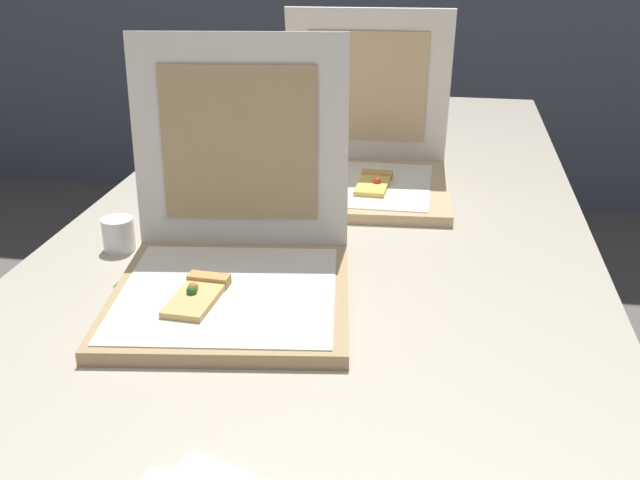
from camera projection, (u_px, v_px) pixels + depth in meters
name	position (u px, v px, depth m)	size (l,w,h in m)	color
table	(325.00, 251.00, 1.43)	(0.99, 2.41, 0.75)	#BCB29E
pizza_box_front	(232.00, 261.00, 1.16)	(0.41, 0.43, 0.38)	tan
pizza_box_middle	(365.00, 165.00, 1.61)	(0.38, 0.38, 0.37)	tan
cup_white_far	(240.00, 161.00, 1.72)	(0.06, 0.06, 0.06)	white
cup_white_mid	(173.00, 201.00, 1.48)	(0.06, 0.06, 0.06)	white
cup_white_near_center	(118.00, 234.00, 1.32)	(0.06, 0.06, 0.06)	white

